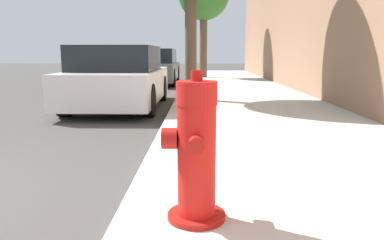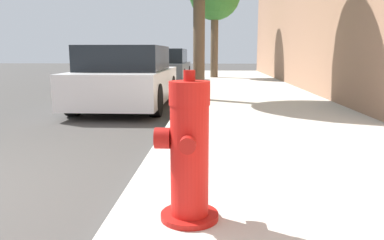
{
  "view_description": "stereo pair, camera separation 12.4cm",
  "coord_description": "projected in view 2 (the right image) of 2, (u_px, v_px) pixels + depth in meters",
  "views": [
    {
      "loc": [
        2.42,
        -2.44,
        1.16
      ],
      "look_at": [
        2.35,
        0.97,
        0.55
      ],
      "focal_mm": 35.0,
      "sensor_mm": 36.0,
      "label": 1
    },
    {
      "loc": [
        2.54,
        -2.44,
        1.16
      ],
      "look_at": [
        2.35,
        0.97,
        0.55
      ],
      "focal_mm": 35.0,
      "sensor_mm": 36.0,
      "label": 2
    }
  ],
  "objects": [
    {
      "name": "sidewalk_slab",
      "position": [
        352.0,
        216.0,
        2.54
      ],
      "size": [
        3.24,
        40.0,
        0.13
      ],
      "color": "beige",
      "rests_on": "ground_plane"
    },
    {
      "name": "parked_car_mid",
      "position": [
        164.0,
        67.0,
        14.25
      ],
      "size": [
        1.77,
        4.35,
        1.32
      ],
      "color": "#4C5156",
      "rests_on": "ground_plane"
    },
    {
      "name": "fire_hydrant",
      "position": [
        189.0,
        153.0,
        2.28
      ],
      "size": [
        0.39,
        0.39,
        0.93
      ],
      "color": "#A91511",
      "rests_on": "sidewalk_slab"
    },
    {
      "name": "parked_car_near",
      "position": [
        127.0,
        78.0,
        7.97
      ],
      "size": [
        1.75,
        3.83,
        1.31
      ],
      "color": "silver",
      "rests_on": "ground_plane"
    }
  ]
}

